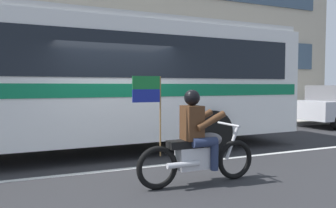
{
  "coord_description": "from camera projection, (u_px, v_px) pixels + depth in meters",
  "views": [
    {
      "loc": [
        -1.73,
        -6.69,
        1.63
      ],
      "look_at": [
        1.11,
        -0.09,
        1.22
      ],
      "focal_mm": 34.75,
      "sensor_mm": 36.0,
      "label": 1
    }
  ],
  "objects": [
    {
      "name": "ground_plane",
      "position": [
        119.0,
        162.0,
        6.91
      ],
      "size": [
        60.0,
        60.0,
        0.0
      ],
      "primitive_type": "plane",
      "color": "#2B2B2D"
    },
    {
      "name": "sidewalk_curb",
      "position": [
        82.0,
        129.0,
        11.58
      ],
      "size": [
        28.0,
        3.8,
        0.15
      ],
      "primitive_type": "cube",
      "color": "#B7B2A8",
      "rests_on": "ground_plane"
    },
    {
      "name": "lane_center_stripe",
      "position": [
        126.0,
        169.0,
        6.36
      ],
      "size": [
        26.6,
        0.14,
        0.01
      ],
      "primitive_type": "cube",
      "color": "silver",
      "rests_on": "ground_plane"
    },
    {
      "name": "office_building_facade",
      "position": [
        72.0,
        13.0,
        13.42
      ],
      "size": [
        28.0,
        0.89,
        9.26
      ],
      "color": "#B2A893",
      "rests_on": "ground_plane"
    },
    {
      "name": "transit_bus",
      "position": [
        61.0,
        75.0,
        7.49
      ],
      "size": [
        12.08,
        2.87,
        3.22
      ],
      "color": "white",
      "rests_on": "ground_plane"
    },
    {
      "name": "motorcycle_with_rider",
      "position": [
        197.0,
        144.0,
        5.34
      ],
      "size": [
        2.2,
        0.64,
        1.78
      ],
      "color": "black",
      "rests_on": "ground_plane"
    },
    {
      "name": "fire_hydrant",
      "position": [
        134.0,
        117.0,
        11.35
      ],
      "size": [
        0.22,
        0.3,
        0.75
      ],
      "color": "#4C8C3F",
      "rests_on": "sidewalk_curb"
    }
  ]
}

